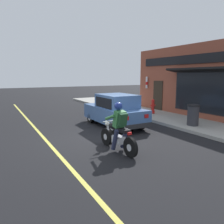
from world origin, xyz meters
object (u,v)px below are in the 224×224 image
(motorcycle_with_rider, at_px, (118,131))
(fire_hydrant, at_px, (153,106))
(trash_bin, at_px, (193,115))
(car_hatchback, at_px, (115,111))

(motorcycle_with_rider, bearing_deg, fire_hydrant, 40.94)
(motorcycle_with_rider, distance_m, trash_bin, 4.78)
(motorcycle_with_rider, bearing_deg, car_hatchback, 61.64)
(motorcycle_with_rider, bearing_deg, trash_bin, 11.93)
(motorcycle_with_rider, height_order, fire_hydrant, motorcycle_with_rider)
(car_hatchback, relative_size, fire_hydrant, 4.31)
(trash_bin, distance_m, fire_hydrant, 3.54)
(trash_bin, relative_size, fire_hydrant, 1.11)
(fire_hydrant, bearing_deg, car_hatchback, -158.94)
(car_hatchback, bearing_deg, trash_bin, -36.03)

